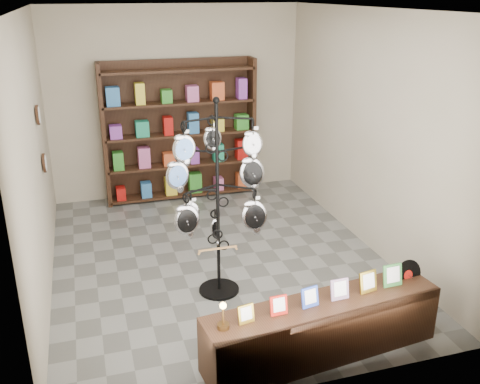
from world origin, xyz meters
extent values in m
plane|color=slate|center=(0.00, 0.00, 0.00)|extent=(5.00, 5.00, 0.00)
plane|color=#BBAD96|center=(0.00, 2.50, 1.50)|extent=(4.00, 0.00, 4.00)
plane|color=#BBAD96|center=(0.00, -2.50, 1.50)|extent=(4.00, 0.00, 4.00)
plane|color=#BBAD96|center=(-2.00, 0.00, 1.50)|extent=(0.00, 5.00, 5.00)
plane|color=#BBAD96|center=(2.00, 0.00, 1.50)|extent=(0.00, 5.00, 5.00)
plane|color=white|center=(0.00, 0.00, 3.00)|extent=(5.00, 5.00, 0.00)
cylinder|color=black|center=(-0.18, -0.77, 0.02)|extent=(0.49, 0.49, 0.03)
cylinder|color=black|center=(-0.18, -0.77, 1.07)|extent=(0.04, 0.04, 2.15)
sphere|color=black|center=(-0.18, -0.77, 2.17)|extent=(0.07, 0.07, 0.07)
ellipsoid|color=silver|center=(-0.16, -0.55, 0.68)|extent=(0.12, 0.05, 0.23)
cube|color=#B4824B|center=(-0.26, -1.07, 0.69)|extent=(0.41, 0.02, 0.04)
cube|color=black|center=(0.45, -2.13, 0.28)|extent=(2.31, 0.72, 0.56)
cube|color=gold|center=(-0.32, -2.22, 0.64)|extent=(0.15, 0.07, 0.17)
cube|color=#B6180E|center=(-0.01, -2.19, 0.65)|extent=(0.16, 0.07, 0.18)
cube|color=#263FA5|center=(0.30, -2.15, 0.65)|extent=(0.17, 0.08, 0.19)
cube|color=#E54C33|center=(0.60, -2.12, 0.66)|extent=(0.18, 0.08, 0.20)
cube|color=gold|center=(0.91, -2.08, 0.66)|extent=(0.19, 0.08, 0.21)
cube|color=#337233|center=(1.19, -2.05, 0.67)|extent=(0.20, 0.08, 0.22)
cylinder|color=black|center=(1.42, -1.97, 0.59)|extent=(0.32, 0.11, 0.30)
cylinder|color=#B6180E|center=(1.42, -1.97, 0.59)|extent=(0.11, 0.04, 0.10)
cylinder|color=#4C3215|center=(-0.52, -2.25, 0.58)|extent=(0.10, 0.10, 0.04)
cylinder|color=#4C3215|center=(-0.52, -2.25, 0.67)|extent=(0.02, 0.02, 0.14)
sphere|color=#FFBF59|center=(-0.52, -2.25, 0.77)|extent=(0.06, 0.06, 0.06)
cube|color=black|center=(0.00, 2.44, 1.10)|extent=(2.40, 0.04, 2.20)
cube|color=black|center=(-1.18, 2.28, 1.10)|extent=(0.06, 0.36, 2.20)
cube|color=black|center=(1.18, 2.28, 1.10)|extent=(0.06, 0.36, 2.20)
cube|color=black|center=(0.00, 2.28, 0.05)|extent=(2.36, 0.36, 0.04)
cube|color=black|center=(0.00, 2.28, 0.55)|extent=(2.36, 0.36, 0.03)
cube|color=black|center=(0.00, 2.28, 1.05)|extent=(2.36, 0.36, 0.04)
cube|color=black|center=(0.00, 2.28, 1.55)|extent=(2.36, 0.36, 0.04)
cube|color=black|center=(0.00, 2.28, 2.05)|extent=(2.36, 0.36, 0.04)
cylinder|color=black|center=(-1.97, 0.80, 1.80)|extent=(0.03, 0.24, 0.24)
cylinder|color=black|center=(-1.97, 0.80, 1.20)|extent=(0.03, 0.24, 0.24)
camera|label=1|loc=(-1.48, -5.88, 3.20)|focal=40.00mm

